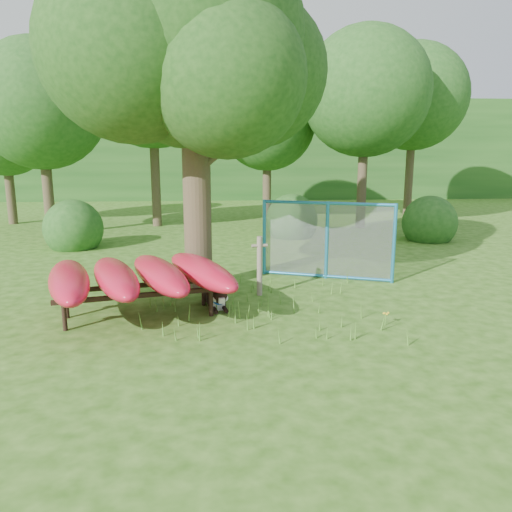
{
  "coord_description": "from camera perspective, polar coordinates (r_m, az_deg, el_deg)",
  "views": [
    {
      "loc": [
        -0.46,
        -8.06,
        2.98
      ],
      "look_at": [
        0.2,
        1.2,
        1.0
      ],
      "focal_mm": 35.0,
      "sensor_mm": 36.0,
      "label": 1
    }
  ],
  "objects": [
    {
      "name": "bg_tree_c",
      "position": [
        21.18,
        1.28,
        15.08
      ],
      "size": [
        4.0,
        4.0,
        6.12
      ],
      "color": "#3E3221",
      "rests_on": "ground"
    },
    {
      "name": "shrub_right",
      "position": [
        17.75,
        19.08,
        1.7
      ],
      "size": [
        1.8,
        1.8,
        1.8
      ],
      "primitive_type": "sphere",
      "color": "#1E4E19",
      "rests_on": "ground"
    },
    {
      "name": "fence_section",
      "position": [
        11.76,
        8.1,
        1.79
      ],
      "size": [
        2.95,
        1.16,
        3.03
      ],
      "rotation": [
        0.0,
        0.0,
        -0.36
      ],
      "color": "#2881BA",
      "rests_on": "ground"
    },
    {
      "name": "bg_tree_b",
      "position": [
        20.39,
        -11.87,
        19.2
      ],
      "size": [
        5.2,
        5.2,
        8.22
      ],
      "color": "#3E3221",
      "rests_on": "ground"
    },
    {
      "name": "bg_tree_a",
      "position": [
        19.1,
        -23.4,
        15.6
      ],
      "size": [
        4.4,
        4.4,
        6.7
      ],
      "color": "#3E3221",
      "rests_on": "ground"
    },
    {
      "name": "shrub_left",
      "position": [
        16.48,
        -20.0,
        0.88
      ],
      "size": [
        1.8,
        1.8,
        1.8
      ],
      "primitive_type": "sphere",
      "color": "#1E4E19",
      "rests_on": "ground"
    },
    {
      "name": "kayak_rack",
      "position": [
        9.17,
        -13.36,
        -2.24
      ],
      "size": [
        3.9,
        3.49,
        1.0
      ],
      "rotation": [
        0.0,
        0.0,
        0.24
      ],
      "color": "black",
      "rests_on": "ground"
    },
    {
      "name": "husky_dog",
      "position": [
        9.66,
        -4.51,
        -4.77
      ],
      "size": [
        0.47,
        1.22,
        0.54
      ],
      "rotation": [
        0.0,
        0.0,
        0.2
      ],
      "color": "black",
      "rests_on": "ground"
    },
    {
      "name": "ground",
      "position": [
        8.6,
        -0.77,
        -8.22
      ],
      "size": [
        80.0,
        80.0,
        0.0
      ],
      "primitive_type": "plane",
      "color": "#285511",
      "rests_on": "ground"
    },
    {
      "name": "bg_tree_e",
      "position": [
        23.73,
        17.62,
        16.93
      ],
      "size": [
        4.6,
        4.6,
        7.55
      ],
      "color": "#3E3221",
      "rests_on": "ground"
    },
    {
      "name": "bg_tree_d",
      "position": [
        19.94,
        12.45,
        17.82
      ],
      "size": [
        4.8,
        4.8,
        7.5
      ],
      "color": "#3E3221",
      "rests_on": "ground"
    },
    {
      "name": "wildflower_clump",
      "position": [
        8.94,
        14.61,
        -6.49
      ],
      "size": [
        0.11,
        0.12,
        0.24
      ],
      "rotation": [
        0.0,
        0.0,
        -0.35
      ],
      "color": "#548B2D",
      "rests_on": "ground"
    },
    {
      "name": "oak_tree",
      "position": [
        10.91,
        -7.43,
        22.46
      ],
      "size": [
        5.77,
        5.01,
        7.45
      ],
      "rotation": [
        0.0,
        0.0,
        0.17
      ],
      "color": "#3E3221",
      "rests_on": "ground"
    },
    {
      "name": "wooden_post",
      "position": [
        10.32,
        0.42,
        -0.96
      ],
      "size": [
        0.34,
        0.13,
        1.25
      ],
      "rotation": [
        0.0,
        0.0,
        0.18
      ],
      "color": "#716655",
      "rests_on": "ground"
    },
    {
      "name": "shrub_mid",
      "position": [
        17.49,
        4.07,
        2.19
      ],
      "size": [
        1.8,
        1.8,
        1.8
      ],
      "primitive_type": "sphere",
      "color": "#1E4E19",
      "rests_on": "ground"
    },
    {
      "name": "wooded_hillside",
      "position": [
        36.06,
        -3.42,
        12.03
      ],
      "size": [
        80.0,
        12.0,
        6.0
      ],
      "primitive_type": "cube",
      "color": "#1E4E19",
      "rests_on": "ground"
    },
    {
      "name": "bg_tree_f",
      "position": [
        22.74,
        -26.84,
        12.66
      ],
      "size": [
        3.6,
        3.6,
        5.55
      ],
      "color": "#3E3221",
      "rests_on": "ground"
    }
  ]
}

